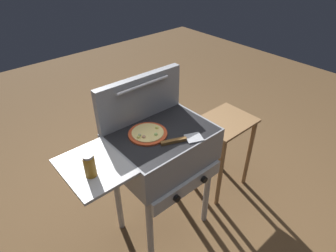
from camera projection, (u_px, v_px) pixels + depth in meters
ground_plane at (163, 222)px, 2.30m from camera, size 8.00×8.00×0.00m
grill at (161, 151)px, 1.86m from camera, size 0.96×0.53×0.90m
grill_lid_open at (140, 98)px, 1.84m from camera, size 0.63×0.09×0.30m
pizza_cheese at (148, 133)px, 1.76m from camera, size 0.24×0.24×0.03m
sauce_jar at (90, 165)px, 1.44m from camera, size 0.06×0.06×0.13m
spatula at (182, 140)px, 1.71m from camera, size 0.26×0.15×0.02m
prep_table at (223, 140)px, 2.37m from camera, size 0.44×0.36×0.70m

